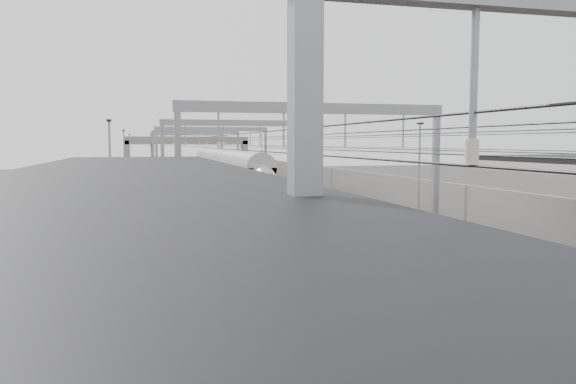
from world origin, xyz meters
TOP-DOWN VIEW (x-y plane):
  - platform_left at (-8.00, 45.00)m, footprint 4.00×120.00m
  - platform_right at (8.00, 45.00)m, footprint 4.00×120.00m
  - tracks at (0.00, 45.00)m, footprint 11.40×140.00m
  - overhead_line at (0.00, 51.62)m, footprint 13.00×140.00m
  - canopy_left at (-8.02, 2.99)m, footprint 4.40×30.00m
  - overbridge at (0.00, 100.00)m, footprint 22.00×2.20m
  - wall_left at (-11.20, 45.00)m, footprint 0.30×120.00m
  - wall_right at (11.20, 45.00)m, footprint 0.30×120.00m
  - train at (1.50, 60.27)m, footprint 2.51×45.74m
  - signal_green at (-5.20, 65.38)m, footprint 0.32×0.32m
  - signal_red_near at (3.20, 69.76)m, footprint 0.32×0.32m
  - signal_red_far at (5.40, 74.19)m, footprint 0.32×0.32m

SIDE VIEW (x-z plane):
  - tracks at x=0.00m, z-range -0.05..0.15m
  - platform_left at x=-8.00m, z-range 0.00..1.00m
  - platform_right at x=8.00m, z-range 0.00..1.00m
  - wall_left at x=-11.20m, z-range 0.00..3.20m
  - wall_right at x=11.20m, z-range 0.00..3.20m
  - train at x=1.50m, z-range -0.03..3.95m
  - signal_green at x=-5.20m, z-range 0.68..4.15m
  - signal_red_near at x=3.20m, z-range 0.68..4.15m
  - signal_red_far at x=5.40m, z-range 0.68..4.15m
  - canopy_left at x=-8.02m, z-range 2.97..7.21m
  - overbridge at x=0.00m, z-range 1.86..8.76m
  - overhead_line at x=0.00m, z-range 2.84..9.44m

